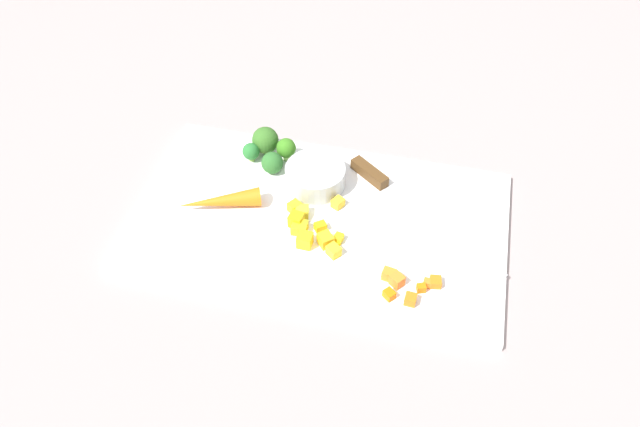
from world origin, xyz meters
The scene contains 26 objects.
ground_plane centered at (0.00, 0.00, 0.00)m, with size 4.00×4.00×0.00m, color gray.
cutting_board centered at (0.00, 0.00, 0.01)m, with size 0.55×0.32×0.01m, color white.
prep_bowl centered at (-0.02, 0.07, 0.03)m, with size 0.09×0.09×0.03m, color #B4BAB9.
chef_knife centered at (0.11, 0.07, 0.02)m, with size 0.26×0.20×0.02m.
whole_carrot centered at (-0.15, -0.01, 0.03)m, with size 0.03×0.03×0.12m, color orange.
carrot_dice_0 centered at (0.15, -0.12, 0.02)m, with size 0.02×0.02×0.01m, color orange.
carrot_dice_1 centered at (0.16, -0.10, 0.02)m, with size 0.01×0.01×0.01m, color orange.
carrot_dice_2 centered at (0.18, -0.08, 0.02)m, with size 0.02×0.02×0.01m, color orange.
carrot_dice_3 centered at (0.12, -0.09, 0.02)m, with size 0.02×0.01×0.02m, color orange.
carrot_dice_4 centered at (0.17, -0.09, 0.02)m, with size 0.01×0.01×0.01m, color orange.
carrot_dice_5 centered at (0.12, -0.12, 0.02)m, with size 0.01×0.01×0.01m, color orange.
carrot_dice_6 centered at (0.13, -0.09, 0.02)m, with size 0.02×0.02×0.02m, color orange.
pepper_dice_0 centered at (0.01, -0.02, 0.02)m, with size 0.01×0.02×0.01m, color yellow.
pepper_dice_1 centered at (0.04, -0.04, 0.02)m, with size 0.02×0.01×0.01m, color yellow.
pepper_dice_2 centered at (-0.03, -0.02, 0.02)m, with size 0.02×0.02×0.02m, color yellow.
pepper_dice_3 centered at (0.02, 0.03, 0.02)m, with size 0.02×0.01×0.01m, color yellow.
pepper_dice_4 centered at (-0.01, -0.06, 0.02)m, with size 0.02×0.02×0.02m, color yellow.
pepper_dice_5 centered at (-0.03, 0.00, 0.02)m, with size 0.02×0.02×0.02m, color yellow.
pepper_dice_6 centered at (0.02, -0.05, 0.02)m, with size 0.02×0.02×0.02m, color yellow.
pepper_dice_7 centered at (-0.04, 0.01, 0.02)m, with size 0.02×0.02×0.02m, color yellow.
pepper_dice_8 centered at (-0.02, -0.03, 0.02)m, with size 0.02×0.02×0.02m, color yellow.
pepper_dice_9 centered at (0.04, -0.06, 0.02)m, with size 0.02×0.02×0.02m, color yellow.
broccoli_floret_0 centered at (-0.10, 0.08, 0.03)m, with size 0.04×0.04×0.04m.
broccoli_floret_1 centered at (-0.14, 0.10, 0.03)m, with size 0.03×0.03×0.03m.
broccoli_floret_2 centered at (-0.08, 0.11, 0.04)m, with size 0.03×0.03×0.04m.
broccoli_floret_3 centered at (-0.12, 0.13, 0.04)m, with size 0.04×0.04×0.05m.
Camera 1 is at (0.15, -0.61, 0.71)m, focal length 35.13 mm.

